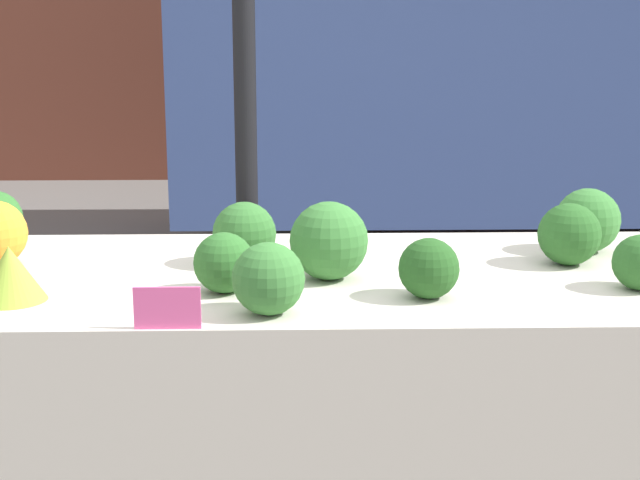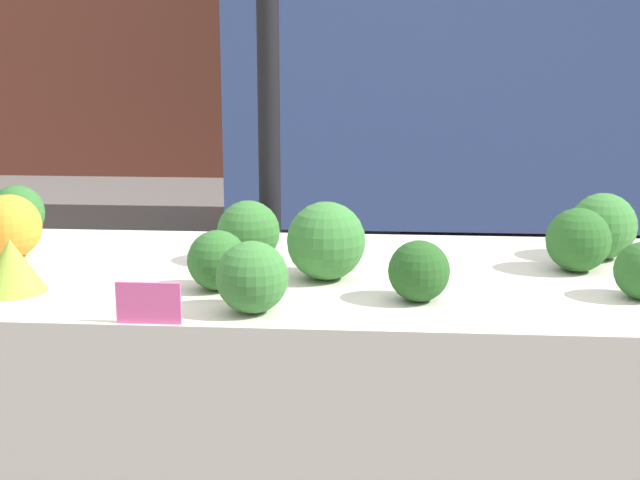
# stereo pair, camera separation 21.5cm
# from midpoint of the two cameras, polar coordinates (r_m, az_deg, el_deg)

# --- Properties ---
(tent_pole) EXTENTS (0.07, 0.07, 2.43)m
(tent_pole) POSITION_cam_midpoint_polar(r_m,az_deg,el_deg) (2.81, -1.09, 8.35)
(tent_pole) COLOR black
(tent_pole) RESTS_ON ground_plane
(parked_truck) EXTENTS (4.45, 2.01, 2.73)m
(parked_truck) POSITION_cam_midpoint_polar(r_m,az_deg,el_deg) (6.29, 15.66, 12.25)
(parked_truck) COLOR #384C84
(parked_truck) RESTS_ON ground_plane
(market_table) EXTENTS (2.25, 0.88, 0.88)m
(market_table) POSITION_cam_midpoint_polar(r_m,az_deg,el_deg) (2.13, 2.76, -5.23)
(market_table) COLOR beige
(market_table) RESTS_ON ground_plane
(orange_cauliflower) EXTENTS (0.17, 0.17, 0.17)m
(orange_cauliflower) POSITION_cam_midpoint_polar(r_m,az_deg,el_deg) (2.39, -16.88, 0.81)
(orange_cauliflower) COLOR orange
(orange_cauliflower) RESTS_ON market_table
(romanesco_head) EXTENTS (0.15, 0.15, 0.12)m
(romanesco_head) POSITION_cam_midpoint_polar(r_m,az_deg,el_deg) (2.07, -16.39, -1.62)
(romanesco_head) COLOR #93B238
(romanesco_head) RESTS_ON market_table
(broccoli_head_0) EXTENTS (0.16, 0.16, 0.16)m
(broccoli_head_0) POSITION_cam_midpoint_polar(r_m,az_deg,el_deg) (2.24, -1.88, 0.49)
(broccoli_head_0) COLOR #336B2D
(broccoli_head_0) RESTS_ON market_table
(broccoli_head_1) EXTENTS (0.15, 0.15, 0.15)m
(broccoli_head_1) POSITION_cam_midpoint_polar(r_m,az_deg,el_deg) (1.83, -1.03, -2.44)
(broccoli_head_1) COLOR #387533
(broccoli_head_1) RESTS_ON market_table
(broccoli_head_2) EXTENTS (0.16, 0.16, 0.16)m
(broccoli_head_2) POSITION_cam_midpoint_polar(r_m,az_deg,el_deg) (2.28, 18.83, -0.03)
(broccoli_head_2) COLOR #285B23
(broccoli_head_2) RESTS_ON market_table
(broccoli_head_3) EXTENTS (0.15, 0.15, 0.15)m
(broccoli_head_3) POSITION_cam_midpoint_polar(r_m,az_deg,el_deg) (2.61, -16.64, 1.68)
(broccoli_head_3) COLOR #2D6628
(broccoli_head_3) RESTS_ON market_table
(broccoli_head_4) EXTENTS (0.14, 0.14, 0.14)m
(broccoli_head_4) POSITION_cam_midpoint_polar(r_m,az_deg,el_deg) (2.00, -3.55, -1.34)
(broccoli_head_4) COLOR #2D6628
(broccoli_head_4) RESTS_ON market_table
(broccoli_head_5) EXTENTS (0.19, 0.19, 0.19)m
(broccoli_head_5) POSITION_cam_midpoint_polar(r_m,az_deg,el_deg) (2.08, 3.35, -0.10)
(broccoli_head_5) COLOR #387533
(broccoli_head_5) RESTS_ON market_table
(broccoli_head_7) EXTENTS (0.13, 0.13, 0.13)m
(broccoli_head_7) POSITION_cam_midpoint_polar(r_m,az_deg,el_deg) (1.94, 9.53, -2.02)
(broccoli_head_7) COLOR #23511E
(broccoli_head_7) RESTS_ON market_table
(broccoli_head_8) EXTENTS (0.17, 0.17, 0.17)m
(broccoli_head_8) POSITION_cam_midpoint_polar(r_m,az_deg,el_deg) (2.43, 20.12, 0.82)
(broccoli_head_8) COLOR #387533
(broccoli_head_8) RESTS_ON market_table
(price_sign) EXTENTS (0.13, 0.01, 0.08)m
(price_sign) POSITION_cam_midpoint_polar(r_m,az_deg,el_deg) (1.78, -7.56, -4.08)
(price_sign) COLOR #F45B9E
(price_sign) RESTS_ON market_table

